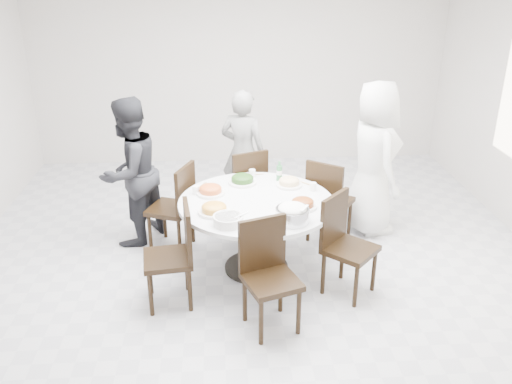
{
  "coord_description": "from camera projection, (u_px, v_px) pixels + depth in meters",
  "views": [
    {
      "loc": [
        -0.33,
        -4.92,
        2.9
      ],
      "look_at": [
        0.01,
        -0.16,
        0.82
      ],
      "focal_mm": 38.0,
      "sensor_mm": 36.0,
      "label": 1
    }
  ],
  "objects": [
    {
      "name": "beverage_bottle",
      "position": [
        279.0,
        171.0,
        5.62
      ],
      "size": [
        0.06,
        0.06,
        0.21
      ],
      "primitive_type": "cylinder",
      "color": "#2F7540",
      "rests_on": "dining_table"
    },
    {
      "name": "diner_right",
      "position": [
        374.0,
        159.0,
        5.95
      ],
      "size": [
        0.68,
        0.92,
        1.72
      ],
      "primitive_type": "imported",
      "rotation": [
        0.0,
        0.0,
        1.74
      ],
      "color": "silver",
      "rests_on": "floor"
    },
    {
      "name": "dish_greens",
      "position": [
        242.0,
        180.0,
        5.57
      ],
      "size": [
        0.29,
        0.29,
        0.08
      ],
      "primitive_type": "cylinder",
      "color": "white",
      "rests_on": "dining_table"
    },
    {
      "name": "dish_orange",
      "position": [
        211.0,
        191.0,
        5.32
      ],
      "size": [
        0.28,
        0.28,
        0.08
      ],
      "primitive_type": "cylinder",
      "color": "white",
      "rests_on": "dining_table"
    },
    {
      "name": "dish_pale",
      "position": [
        289.0,
        183.0,
        5.51
      ],
      "size": [
        0.26,
        0.26,
        0.07
      ],
      "primitive_type": "cylinder",
      "color": "white",
      "rests_on": "dining_table"
    },
    {
      "name": "diner_left",
      "position": [
        130.0,
        172.0,
        5.72
      ],
      "size": [
        0.94,
        0.99,
        1.61
      ],
      "primitive_type": "imported",
      "rotation": [
        0.0,
        0.0,
        4.12
      ],
      "color": "black",
      "rests_on": "floor"
    },
    {
      "name": "wall_back",
      "position": [
        240.0,
        69.0,
        7.86
      ],
      "size": [
        6.0,
        0.01,
        2.8
      ],
      "primitive_type": "cube",
      "color": "beige",
      "rests_on": "ground"
    },
    {
      "name": "dish_redbrown",
      "position": [
        303.0,
        204.0,
        5.03
      ],
      "size": [
        0.26,
        0.26,
        0.07
      ],
      "primitive_type": "cylinder",
      "color": "white",
      "rests_on": "dining_table"
    },
    {
      "name": "diner_middle",
      "position": [
        243.0,
        153.0,
        6.44
      ],
      "size": [
        0.65,
        0.56,
        1.51
      ],
      "primitive_type": "imported",
      "rotation": [
        0.0,
        0.0,
        2.71
      ],
      "color": "black",
      "rests_on": "floor"
    },
    {
      "name": "rice_bowl",
      "position": [
        292.0,
        215.0,
        4.75
      ],
      "size": [
        0.3,
        0.3,
        0.13
      ],
      "primitive_type": "cylinder",
      "color": "silver",
      "rests_on": "dining_table"
    },
    {
      "name": "chair_n",
      "position": [
        244.0,
        187.0,
        6.21
      ],
      "size": [
        0.54,
        0.54,
        0.95
      ],
      "primitive_type": "cube",
      "rotation": [
        0.0,
        0.0,
        3.51
      ],
      "color": "black",
      "rests_on": "floor"
    },
    {
      "name": "chair_se",
      "position": [
        351.0,
        247.0,
        4.92
      ],
      "size": [
        0.59,
        0.59,
        0.95
      ],
      "primitive_type": "cube",
      "rotation": [
        0.0,
        0.0,
        7.11
      ],
      "color": "black",
      "rests_on": "floor"
    },
    {
      "name": "tea_cups",
      "position": [
        251.0,
        173.0,
        5.75
      ],
      "size": [
        0.07,
        0.07,
        0.08
      ],
      "primitive_type": "cylinder",
      "color": "white",
      "rests_on": "dining_table"
    },
    {
      "name": "floor",
      "position": [
        254.0,
        257.0,
        5.68
      ],
      "size": [
        6.0,
        6.0,
        0.01
      ],
      "primitive_type": "cube",
      "color": "silver",
      "rests_on": "ground"
    },
    {
      "name": "wall_front",
      "position": [
        300.0,
        329.0,
        2.38
      ],
      "size": [
        6.0,
        0.01,
        2.8
      ],
      "primitive_type": "cube",
      "color": "beige",
      "rests_on": "ground"
    },
    {
      "name": "chopsticks",
      "position": [
        254.0,
        175.0,
        5.79
      ],
      "size": [
        0.24,
        0.04,
        0.01
      ],
      "primitive_type": null,
      "color": "tan",
      "rests_on": "dining_table"
    },
    {
      "name": "soup_bowl",
      "position": [
        228.0,
        220.0,
        4.72
      ],
      "size": [
        0.27,
        0.27,
        0.08
      ],
      "primitive_type": "cylinder",
      "color": "white",
      "rests_on": "dining_table"
    },
    {
      "name": "dish_tofu",
      "position": [
        214.0,
        209.0,
        4.92
      ],
      "size": [
        0.3,
        0.3,
        0.08
      ],
      "primitive_type": "cylinder",
      "color": "white",
      "rests_on": "dining_table"
    },
    {
      "name": "chair_s",
      "position": [
        272.0,
        279.0,
        4.43
      ],
      "size": [
        0.54,
        0.54,
        0.95
      ],
      "primitive_type": "cube",
      "rotation": [
        0.0,
        0.0,
        6.62
      ],
      "color": "black",
      "rests_on": "floor"
    },
    {
      "name": "dining_table",
      "position": [
        256.0,
        235.0,
        5.34
      ],
      "size": [
        1.5,
        1.5,
        0.75
      ],
      "primitive_type": "cylinder",
      "color": "white",
      "rests_on": "floor"
    },
    {
      "name": "chair_nw",
      "position": [
        170.0,
        207.0,
        5.71
      ],
      "size": [
        0.55,
        0.55,
        0.95
      ],
      "primitive_type": "cube",
      "rotation": [
        0.0,
        0.0,
        4.33
      ],
      "color": "black",
      "rests_on": "floor"
    },
    {
      "name": "chair_sw",
      "position": [
        168.0,
        257.0,
        4.77
      ],
      "size": [
        0.47,
        0.47,
        0.95
      ],
      "primitive_type": "cube",
      "rotation": [
        0.0,
        0.0,
        4.83
      ],
      "color": "black",
      "rests_on": "floor"
    },
    {
      "name": "chair_ne",
      "position": [
        330.0,
        199.0,
        5.88
      ],
      "size": [
        0.59,
        0.59,
        0.95
      ],
      "primitive_type": "cube",
      "rotation": [
        0.0,
        0.0,
        2.51
      ],
      "color": "black",
      "rests_on": "floor"
    }
  ]
}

